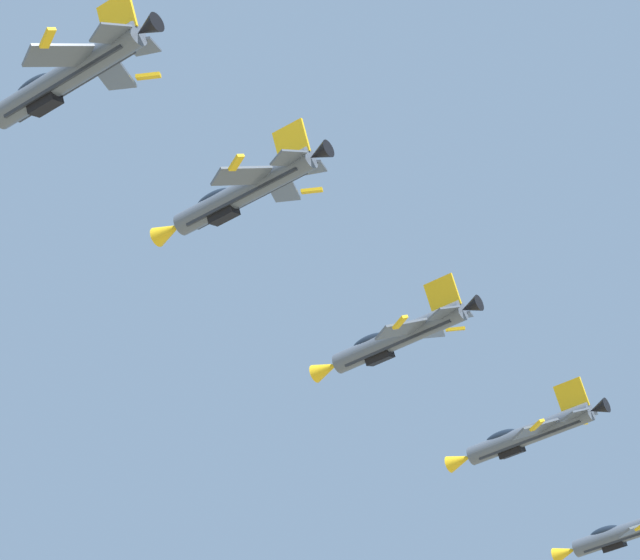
% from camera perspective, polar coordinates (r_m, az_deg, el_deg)
% --- Properties ---
extents(fighter_jet_left_wing, '(15.48, 9.45, 5.18)m').
position_cam_1_polar(fighter_jet_left_wing, '(95.43, -9.84, 7.64)').
color(fighter_jet_left_wing, '#4C5666').
extents(fighter_jet_right_wing, '(15.48, 9.57, 5.08)m').
position_cam_1_polar(fighter_jet_right_wing, '(106.97, -3.06, 3.34)').
color(fighter_jet_right_wing, '#4C5666').
extents(fighter_jet_left_outer, '(15.48, 9.27, 5.32)m').
position_cam_1_polar(fighter_jet_left_outer, '(118.55, 2.93, -2.27)').
color(fighter_jet_left_outer, '#4C5666').
extents(fighter_jet_right_outer, '(15.48, 9.21, 5.37)m').
position_cam_1_polar(fighter_jet_right_outer, '(131.47, 7.97, -5.93)').
color(fighter_jet_right_outer, '#4C5666').
extents(fighter_jet_trail_slot, '(15.48, 9.23, 5.35)m').
position_cam_1_polar(fighter_jet_trail_slot, '(147.06, 11.79, -9.45)').
color(fighter_jet_trail_slot, '#4C5666').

